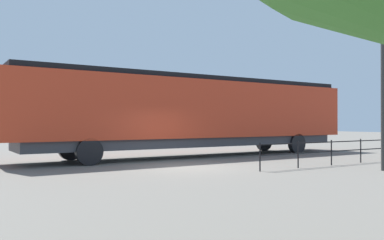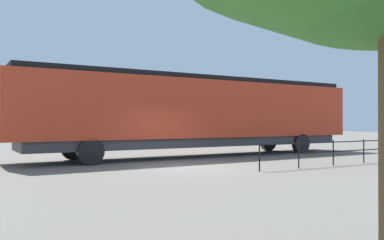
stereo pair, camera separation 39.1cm
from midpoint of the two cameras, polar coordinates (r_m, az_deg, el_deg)
ground_plane at (r=15.80m, az=0.21°, el=-6.66°), size 120.00×120.00×0.00m
locomotive at (r=20.95m, az=2.79°, el=1.12°), size 2.98×18.62×4.05m
platform_fence at (r=17.30m, az=19.93°, el=-3.86°), size 0.05×7.77×1.03m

